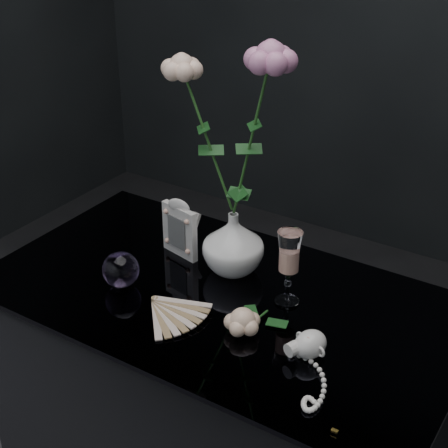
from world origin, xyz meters
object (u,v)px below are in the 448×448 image
Objects in this scene: wine_glass at (289,268)px; picture_frame at (180,227)px; loose_rose at (243,321)px; pearl_jar at (310,343)px; vase at (233,243)px; paperweight at (121,270)px.

wine_glass reaches higher than picture_frame.
loose_rose is 0.15m from pearl_jar.
vase is 0.85× the size of wine_glass.
paperweight is 0.41× the size of pearl_jar.
wine_glass is 0.31m from picture_frame.
pearl_jar reaches higher than loose_rose.
wine_glass is 0.16m from loose_rose.
wine_glass is at bearing -15.44° from vase.
paperweight is 0.51× the size of loose_rose.
paperweight is (-0.18, -0.19, -0.03)m from vase.
vase is 0.90× the size of loose_rose.
paperweight reaches higher than loose_rose.
wine_glass is at bearing 22.49° from paperweight.
pearl_jar is at bearing 0.92° from paperweight.
vase reaches higher than pearl_jar.
paperweight is 0.32m from loose_rose.
wine_glass is at bearing 93.89° from loose_rose.
picture_frame is at bearing 172.67° from wine_glass.
vase is 0.74× the size of pearl_jar.
pearl_jar is at bearing -48.03° from wine_glass.
picture_frame is at bearing 80.44° from paperweight.
vase is at bearing 140.71° from loose_rose.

